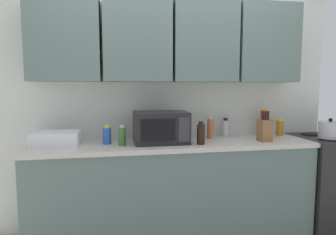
# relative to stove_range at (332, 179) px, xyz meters

# --- Properties ---
(wall_back_with_cabinets) EXTENTS (3.43, 0.38, 2.60)m
(wall_back_with_cabinets) POSITION_rel_stove_range_xyz_m (-1.66, 0.25, 1.13)
(wall_back_with_cabinets) COLOR silver
(wall_back_with_cabinets) RESTS_ON ground_plane
(counter_run) EXTENTS (2.56, 0.63, 0.90)m
(counter_run) POSITION_rel_stove_range_xyz_m (-1.66, 0.02, -0.00)
(counter_run) COLOR slate
(counter_run) RESTS_ON ground_plane
(stove_range) EXTENTS (0.76, 0.64, 0.91)m
(stove_range) POSITION_rel_stove_range_xyz_m (0.00, 0.00, 0.00)
(stove_range) COLOR black
(stove_range) RESTS_ON ground_plane
(kettle) EXTENTS (0.21, 0.21, 0.20)m
(kettle) POSITION_rel_stove_range_xyz_m (-0.17, -0.14, 0.54)
(kettle) COLOR #B2B2B7
(kettle) RESTS_ON stove_range
(microwave) EXTENTS (0.48, 0.37, 0.28)m
(microwave) POSITION_rel_stove_range_xyz_m (-1.78, 0.01, 0.59)
(microwave) COLOR black
(microwave) RESTS_ON counter_run
(dish_rack) EXTENTS (0.38, 0.30, 0.12)m
(dish_rack) POSITION_rel_stove_range_xyz_m (-2.69, 0.02, 0.51)
(dish_rack) COLOR silver
(dish_rack) RESTS_ON counter_run
(knife_block) EXTENTS (0.10, 0.12, 0.28)m
(knife_block) POSITION_rel_stove_range_xyz_m (-0.83, -0.10, 0.55)
(knife_block) COLOR brown
(knife_block) RESTS_ON counter_run
(bottle_clear_tall) EXTENTS (0.06, 0.06, 0.18)m
(bottle_clear_tall) POSITION_rel_stove_range_xyz_m (-1.07, 0.24, 0.53)
(bottle_clear_tall) COLOR silver
(bottle_clear_tall) RESTS_ON counter_run
(bottle_green_oil) EXTENTS (0.06, 0.06, 0.18)m
(bottle_green_oil) POSITION_rel_stove_range_xyz_m (-2.13, -0.08, 0.53)
(bottle_green_oil) COLOR #386B2D
(bottle_green_oil) RESTS_ON counter_run
(bottle_red_sauce) EXTENTS (0.07, 0.07, 0.28)m
(bottle_red_sauce) POSITION_rel_stove_range_xyz_m (-0.67, 0.20, 0.58)
(bottle_red_sauce) COLOR red
(bottle_red_sauce) RESTS_ON counter_run
(bottle_blue_cleaner) EXTENTS (0.08, 0.08, 0.16)m
(bottle_blue_cleaner) POSITION_rel_stove_range_xyz_m (-2.26, 0.02, 0.53)
(bottle_blue_cleaner) COLOR #2D56B7
(bottle_blue_cleaner) RESTS_ON counter_run
(bottle_soy_dark) EXTENTS (0.07, 0.07, 0.20)m
(bottle_soy_dark) POSITION_rel_stove_range_xyz_m (-1.45, -0.14, 0.54)
(bottle_soy_dark) COLOR black
(bottle_soy_dark) RESTS_ON counter_run
(bottle_spice_jar) EXTENTS (0.06, 0.06, 0.21)m
(bottle_spice_jar) POSITION_rel_stove_range_xyz_m (-1.27, 0.15, 0.55)
(bottle_spice_jar) COLOR #BC6638
(bottle_spice_jar) RESTS_ON counter_run
(bottle_amber_vinegar) EXTENTS (0.07, 0.07, 0.18)m
(bottle_amber_vinegar) POSITION_rel_stove_range_xyz_m (-0.51, 0.17, 0.53)
(bottle_amber_vinegar) COLOR #AD701E
(bottle_amber_vinegar) RESTS_ON counter_run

